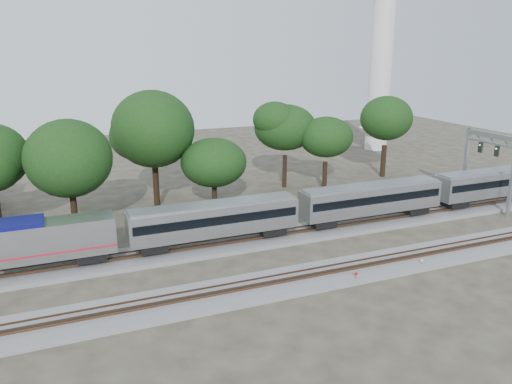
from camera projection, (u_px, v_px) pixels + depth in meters
ground at (288, 263)px, 46.98m from camera, size 160.00×160.00×0.00m
track_far at (263, 239)px, 52.26m from camera, size 160.00×5.00×0.73m
track_near at (308, 278)px, 43.36m from camera, size 160.00×5.00×0.73m
train at (372, 198)px, 56.26m from camera, size 89.06×3.07×4.52m
switch_stand_red at (356, 276)px, 42.79m from camera, size 0.32×0.09×1.00m
switch_stand_white at (422, 262)px, 45.72m from camera, size 0.27×0.05×0.86m
switch_lever at (401, 273)px, 44.56m from camera, size 0.56×0.41×0.30m
signal_gantry at (490, 154)px, 61.30m from camera, size 0.66×7.81×9.50m
tree_2 at (69, 159)px, 51.62m from camera, size 8.58×8.58×12.10m
tree_3 at (153, 129)px, 60.82m from camera, size 10.10×10.10×14.24m
tree_4 at (214, 163)px, 60.32m from camera, size 6.21×6.21×8.76m
tree_5 at (285, 128)px, 69.97m from camera, size 8.82×8.82×12.44m
tree_6 at (326, 137)px, 68.64m from camera, size 7.74×7.74×10.92m
tree_7 at (386, 118)px, 75.80m from camera, size 9.28×9.28×13.08m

